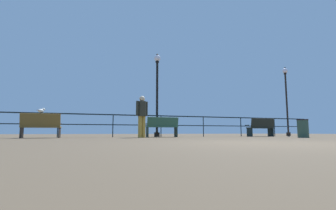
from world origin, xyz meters
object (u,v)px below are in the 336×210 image
Objects in this scene: person_by_bench at (142,114)px; seagull_on_rail at (41,110)px; bench_near_right at (261,127)px; bench_far_left at (41,125)px; lamppost_center at (157,88)px; bench_near_left at (162,126)px; lamppost_right at (286,94)px; trash_bin at (303,128)px.

person_by_bench is 4.29m from seagull_on_rail.
person_by_bench reaches higher than bench_near_right.
bench_far_left is 0.34× the size of lamppost_center.
lamppost_center reaches higher than bench_far_left.
bench_far_left is 4.98m from bench_near_left.
person_by_bench reaches higher than bench_far_left.
lamppost_center is at bearing 11.80° from bench_far_left.
lamppost_right is at bearing 10.38° from person_by_bench.
person_by_bench is 6.81m from trash_bin.
bench_near_right reaches higher than trash_bin.
bench_far_left is at bearing -179.89° from bench_near_left.
seagull_on_rail is (-5.12, 0.83, 0.63)m from bench_near_left.
lamppost_right reaches higher than trash_bin.
seagull_on_rail is at bearing 159.00° from person_by_bench.
lamppost_right is 2.48× the size of person_by_bench.
person_by_bench is 2.27× the size of trash_bin.
bench_near_left is at bearing 32.15° from person_by_bench.
bench_far_left is 10.52m from bench_near_right.
trash_bin is at bearing -94.20° from bench_near_right.
bench_near_left is at bearing -93.26° from lamppost_center.
bench_near_left is 0.34× the size of lamppost_right.
bench_near_right is 0.36× the size of lamppost_center.
bench_far_left is 0.34× the size of lamppost_right.
seagull_on_rail is (-10.66, 0.84, 0.62)m from bench_near_right.
seagull_on_rail is at bearing -179.09° from lamppost_right.
bench_near_right is 10.71m from seagull_on_rail.
bench_near_left is at bearing 0.11° from bench_far_left.
bench_far_left is at bearing -175.51° from lamppost_right.
bench_near_left is 0.34× the size of lamppost_center.
person_by_bench reaches higher than bench_near_left.
bench_near_left is at bearing -9.20° from seagull_on_rail.
seagull_on_rail is at bearing 175.50° from bench_near_right.
seagull_on_rail is 0.48× the size of trash_bin.
trash_bin is (10.45, -3.61, -0.76)m from seagull_on_rail.
lamppost_right is at bearing 0.91° from seagull_on_rail.
lamppost_right is at bearing 7.06° from bench_near_left.
lamppost_center is at bearing 2.37° from seagull_on_rail.
lamppost_center is 8.37m from lamppost_right.
seagull_on_rail is (-4.00, 1.53, 0.15)m from person_by_bench.
bench_near_left is 0.96× the size of bench_near_right.
lamppost_center is at bearing 180.00° from lamppost_right.
lamppost_center is 2.56m from person_by_bench.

